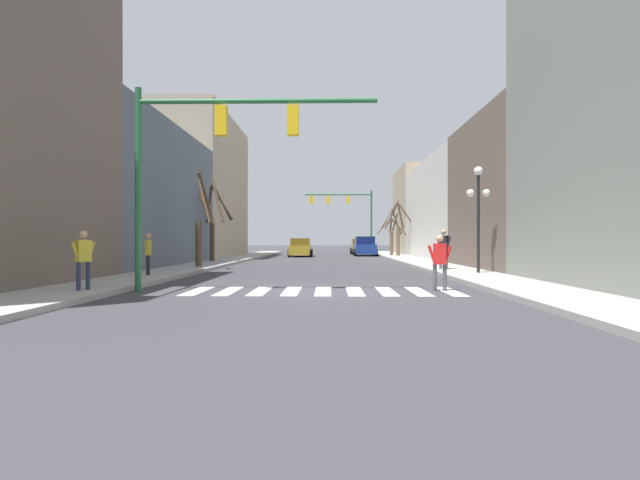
% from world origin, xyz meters
% --- Properties ---
extents(ground_plane, '(240.00, 240.00, 0.00)m').
position_xyz_m(ground_plane, '(0.00, 0.00, 0.00)').
color(ground_plane, '#38383D').
extents(sidewalk_left, '(2.41, 90.00, 0.15)m').
position_xyz_m(sidewalk_left, '(-6.25, 0.00, 0.07)').
color(sidewalk_left, '#9E9E99').
rests_on(sidewalk_left, ground_plane).
extents(sidewalk_right, '(2.41, 90.00, 0.15)m').
position_xyz_m(sidewalk_right, '(6.25, 0.00, 0.07)').
color(sidewalk_right, '#9E9E99').
rests_on(sidewalk_right, ground_plane).
extents(building_row_left, '(6.00, 40.70, 12.83)m').
position_xyz_m(building_row_left, '(-10.45, 14.10, 5.46)').
color(building_row_left, '#66564C').
rests_on(building_row_left, ground_plane).
extents(building_row_right, '(6.00, 45.88, 11.79)m').
position_xyz_m(building_row_right, '(10.45, 15.23, 4.51)').
color(building_row_right, gray).
rests_on(building_row_right, ground_plane).
extents(crosswalk_stripes, '(8.55, 2.60, 0.01)m').
position_xyz_m(crosswalk_stripes, '(0.00, -0.02, 0.00)').
color(crosswalk_stripes, white).
rests_on(crosswalk_stripes, ground_plane).
extents(traffic_signal_near, '(6.85, 0.28, 5.78)m').
position_xyz_m(traffic_signal_near, '(-2.76, -0.22, 4.21)').
color(traffic_signal_near, '#236038').
rests_on(traffic_signal_near, ground_plane).
extents(traffic_signal_far, '(6.76, 0.28, 6.41)m').
position_xyz_m(traffic_signal_far, '(2.33, 35.77, 4.76)').
color(traffic_signal_far, '#236038').
rests_on(traffic_signal_far, ground_plane).
extents(street_lamp_right_corner, '(0.95, 0.36, 4.27)m').
position_xyz_m(street_lamp_right_corner, '(6.61, 5.94, 3.17)').
color(street_lamp_right_corner, black).
rests_on(street_lamp_right_corner, sidewalk_right).
extents(car_at_intersection, '(2.02, 4.81, 1.60)m').
position_xyz_m(car_at_intersection, '(-1.95, 29.74, 0.75)').
color(car_at_intersection, '#A38423').
rests_on(car_at_intersection, ground_plane).
extents(car_parked_left_near, '(2.16, 4.39, 1.58)m').
position_xyz_m(car_parked_left_near, '(3.84, 37.55, 0.74)').
color(car_parked_left_near, '#A38423').
rests_on(car_parked_left_near, ground_plane).
extents(car_parked_left_mid, '(2.11, 4.43, 1.78)m').
position_xyz_m(car_parked_left_mid, '(3.87, 31.93, 0.83)').
color(car_parked_left_mid, navy).
rests_on(car_parked_left_mid, ground_plane).
extents(pedestrian_crossing_street, '(0.29, 0.66, 1.56)m').
position_xyz_m(pedestrian_crossing_street, '(-6.16, 4.26, 1.07)').
color(pedestrian_crossing_street, black).
rests_on(pedestrian_crossing_street, sidewalk_left).
extents(pedestrian_on_left_sidewalk, '(0.41, 0.61, 1.56)m').
position_xyz_m(pedestrian_on_left_sidewalk, '(-5.81, -1.33, 1.07)').
color(pedestrian_on_left_sidewalk, '#282D47').
rests_on(pedestrian_on_left_sidewalk, sidewalk_left).
extents(pedestrian_waiting_at_curb, '(0.69, 0.29, 1.61)m').
position_xyz_m(pedestrian_waiting_at_curb, '(3.80, 0.14, 0.95)').
color(pedestrian_waiting_at_curb, '#4C4C51').
rests_on(pedestrian_waiting_at_curb, ground_plane).
extents(pedestrian_near_right_corner, '(0.61, 0.61, 1.79)m').
position_xyz_m(pedestrian_near_right_corner, '(5.80, 8.49, 1.21)').
color(pedestrian_near_right_corner, '#4C4C51').
rests_on(pedestrian_near_right_corner, sidewalk_right).
extents(street_tree_right_near, '(2.64, 1.76, 4.09)m').
position_xyz_m(street_tree_right_near, '(6.09, 29.31, 1.94)').
color(street_tree_right_near, brown).
rests_on(street_tree_right_near, sidewalk_right).
extents(street_tree_right_mid, '(3.06, 1.41, 4.73)m').
position_xyz_m(street_tree_right_mid, '(6.43, 28.03, 2.43)').
color(street_tree_right_mid, brown).
rests_on(street_tree_right_mid, sidewalk_right).
extents(street_tree_left_near, '(2.06, 2.80, 5.08)m').
position_xyz_m(street_tree_left_near, '(-6.54, 16.70, 2.59)').
color(street_tree_left_near, '#473828').
rests_on(street_tree_left_near, sidewalk_left).
extents(street_tree_left_mid, '(0.99, 1.42, 4.72)m').
position_xyz_m(street_tree_left_mid, '(-5.74, 10.40, 2.13)').
color(street_tree_left_mid, brown).
rests_on(street_tree_left_mid, sidewalk_left).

